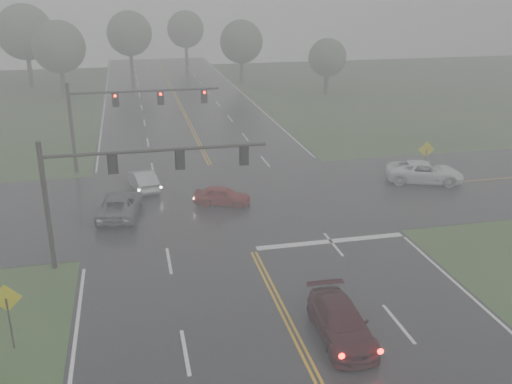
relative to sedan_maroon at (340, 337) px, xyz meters
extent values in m
cube|color=black|center=(-1.77, 14.35, 0.00)|extent=(18.00, 160.00, 0.02)
cube|color=black|center=(-1.77, 16.35, 0.00)|extent=(120.00, 14.00, 0.02)
cube|color=silver|center=(2.73, 8.75, 0.00)|extent=(8.50, 0.50, 0.01)
imported|color=black|center=(0.00, 0.00, 0.00)|extent=(2.09, 4.82, 1.38)
imported|color=maroon|center=(-2.23, 15.65, 0.00)|extent=(3.94, 2.62, 1.25)
imported|color=#AAADB2|center=(-7.12, 19.81, 0.00)|extent=(2.22, 4.31, 1.35)
imported|color=#515358|center=(-8.70, 15.26, 0.00)|extent=(3.12, 5.38, 1.41)
imported|color=white|center=(12.77, 16.93, 0.00)|extent=(5.95, 4.17, 1.51)
cylinder|color=black|center=(-11.97, 8.89, 3.30)|extent=(0.26, 0.26, 6.61)
cylinder|color=black|center=(-11.97, 8.89, 5.88)|extent=(0.17, 0.17, 0.73)
cylinder|color=black|center=(-6.49, 8.89, 5.83)|extent=(10.95, 0.17, 0.17)
cube|color=black|center=(-8.68, 8.89, 5.28)|extent=(0.31, 0.26, 0.96)
cube|color=black|center=(-8.68, 9.03, 5.28)|extent=(0.50, 0.03, 1.15)
cube|color=black|center=(-5.40, 8.89, 5.28)|extent=(0.31, 0.26, 0.96)
cube|color=black|center=(-5.40, 9.03, 5.28)|extent=(0.50, 0.03, 1.15)
cube|color=black|center=(-2.11, 8.89, 5.28)|extent=(0.31, 0.26, 0.96)
cube|color=black|center=(-2.11, 9.03, 5.28)|extent=(0.50, 0.03, 1.15)
cylinder|color=black|center=(-11.97, 24.95, 3.39)|extent=(0.26, 0.26, 6.78)
cylinder|color=black|center=(-11.97, 24.95, 6.03)|extent=(0.17, 0.17, 0.75)
cylinder|color=black|center=(-6.41, 24.95, 5.98)|extent=(11.10, 0.17, 0.17)
cube|color=black|center=(-8.63, 24.95, 5.41)|extent=(0.32, 0.26, 0.99)
cube|color=black|center=(-8.63, 25.10, 5.41)|extent=(0.52, 0.03, 1.18)
cylinder|color=#FF0C05|center=(-8.63, 24.80, 5.72)|extent=(0.21, 0.06, 0.21)
cube|color=black|center=(-5.30, 24.95, 5.41)|extent=(0.32, 0.26, 0.99)
cube|color=black|center=(-5.30, 25.10, 5.41)|extent=(0.52, 0.03, 1.18)
cylinder|color=#FF0C05|center=(-5.30, 24.80, 5.72)|extent=(0.21, 0.06, 0.21)
cube|color=black|center=(-1.97, 24.95, 5.41)|extent=(0.32, 0.26, 0.99)
cube|color=black|center=(-1.97, 25.10, 5.41)|extent=(0.52, 0.03, 1.18)
cylinder|color=#FF0C05|center=(-1.97, 24.80, 5.72)|extent=(0.21, 0.06, 0.21)
cylinder|color=black|center=(-12.83, 2.14, 1.11)|extent=(0.07, 0.07, 2.23)
cube|color=#D0C40C|center=(-12.83, 2.17, 2.23)|extent=(1.17, 0.08, 1.17)
cylinder|color=black|center=(13.14, 17.61, 1.12)|extent=(0.07, 0.07, 2.23)
cube|color=#D0C40C|center=(13.14, 17.65, 2.23)|extent=(1.16, 0.26, 1.17)
cylinder|color=#322920|center=(-15.57, 57.04, 1.81)|extent=(0.55, 0.55, 3.62)
sphere|color=#3D5136|center=(-15.57, 57.04, 6.24)|extent=(6.44, 6.44, 6.44)
cylinder|color=#322920|center=(8.47, 62.70, 1.70)|extent=(0.51, 0.51, 3.40)
sphere|color=#3D5136|center=(8.47, 62.70, 5.86)|extent=(6.05, 6.05, 6.05)
cylinder|color=#322920|center=(-6.81, 72.25, 1.89)|extent=(0.60, 0.60, 3.78)
sphere|color=#3D5136|center=(-6.81, 72.25, 6.51)|extent=(6.72, 6.72, 6.72)
cylinder|color=#322920|center=(17.46, 51.73, 1.37)|extent=(0.59, 0.59, 2.73)
sphere|color=#3D5136|center=(17.46, 51.73, 4.70)|extent=(4.86, 4.86, 4.86)
cylinder|color=#322920|center=(-20.81, 66.91, 2.13)|extent=(0.60, 0.60, 4.26)
sphere|color=#3D5136|center=(-20.81, 66.91, 7.34)|extent=(7.57, 7.57, 7.57)
cylinder|color=#322920|center=(2.87, 83.93, 1.79)|extent=(0.59, 0.59, 3.57)
sphere|color=#3D5136|center=(2.87, 83.93, 6.15)|extent=(6.35, 6.35, 6.35)
camera|label=1|loc=(-7.68, -18.50, 13.52)|focal=40.00mm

